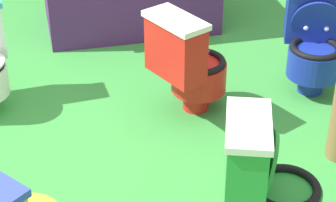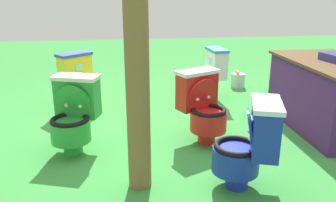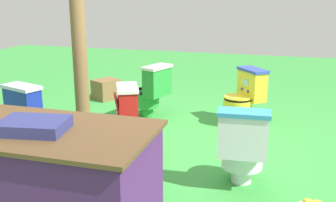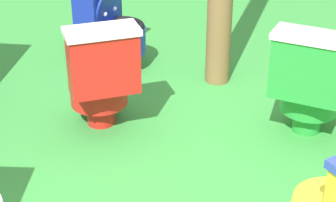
{
  "view_description": "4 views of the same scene",
  "coord_description": "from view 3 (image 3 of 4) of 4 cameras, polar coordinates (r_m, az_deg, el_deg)",
  "views": [
    {
      "loc": [
        -0.36,
        -3.32,
        2.4
      ],
      "look_at": [
        0.38,
        -0.12,
        0.34
      ],
      "focal_mm": 69.34,
      "sensor_mm": 36.0,
      "label": 1
    },
    {
      "loc": [
        3.87,
        -0.56,
        1.52
      ],
      "look_at": [
        0.22,
        -0.05,
        0.32
      ],
      "focal_mm": 37.23,
      "sensor_mm": 36.0,
      "label": 2
    },
    {
      "loc": [
        -1.05,
        3.99,
        1.69
      ],
      "look_at": [
        0.14,
        -0.02,
        0.53
      ],
      "focal_mm": 43.06,
      "sensor_mm": 36.0,
      "label": 3
    },
    {
      "loc": [
        -2.56,
        -0.54,
        1.94
      ],
      "look_at": [
        0.38,
        -0.19,
        0.34
      ],
      "focal_mm": 62.41,
      "sensor_mm": 36.0,
      "label": 4
    }
  ],
  "objects": [
    {
      "name": "toilet_green",
      "position": [
        5.45,
        -2.44,
        1.48
      ],
      "size": [
        0.59,
        0.54,
        0.73
      ],
      "rotation": [
        0.0,
        0.0,
        4.39
      ],
      "color": "green",
      "rests_on": "ground"
    },
    {
      "name": "toilet_white",
      "position": [
        3.59,
        10.51,
        -6.34
      ],
      "size": [
        0.45,
        0.52,
        0.73
      ],
      "rotation": [
        0.0,
        0.0,
        3.21
      ],
      "color": "white",
      "rests_on": "ground"
    },
    {
      "name": "toilet_blue",
      "position": [
        4.62,
        -18.6,
        -1.9
      ],
      "size": [
        0.54,
        0.59,
        0.73
      ],
      "rotation": [
        0.0,
        0.0,
        2.82
      ],
      "color": "#192D9E",
      "rests_on": "ground"
    },
    {
      "name": "ground",
      "position": [
        4.45,
        1.64,
        -6.82
      ],
      "size": [
        14.0,
        14.0,
        0.0
      ],
      "primitive_type": "plane",
      "color": "green"
    },
    {
      "name": "wooden_post",
      "position": [
        5.08,
        -12.52,
        8.82
      ],
      "size": [
        0.18,
        0.18,
        2.27
      ],
      "primitive_type": "cylinder",
      "color": "brown",
      "rests_on": "ground"
    },
    {
      "name": "toilet_yellow",
      "position": [
        5.25,
        10.73,
        0.63
      ],
      "size": [
        0.64,
        0.62,
        0.73
      ],
      "rotation": [
        0.0,
        0.0,
        5.39
      ],
      "color": "yellow",
      "rests_on": "ground"
    },
    {
      "name": "vendor_table",
      "position": [
        3.02,
        -16.11,
        -10.61
      ],
      "size": [
        1.46,
        0.87,
        0.85
      ],
      "rotation": [
        0.0,
        0.0,
        0.0
      ],
      "color": "#4C2360",
      "rests_on": "ground"
    },
    {
      "name": "small_crate",
      "position": [
        6.5,
        -8.75,
        1.65
      ],
      "size": [
        0.46,
        0.48,
        0.31
      ],
      "primitive_type": "cube",
      "rotation": [
        0.0,
        0.0,
        1.07
      ],
      "color": "brown",
      "rests_on": "ground"
    },
    {
      "name": "toilet_red",
      "position": [
        4.29,
        -7.1,
        -2.53
      ],
      "size": [
        0.62,
        0.57,
        0.73
      ],
      "rotation": [
        0.0,
        0.0,
        5.15
      ],
      "color": "red",
      "rests_on": "ground"
    }
  ]
}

